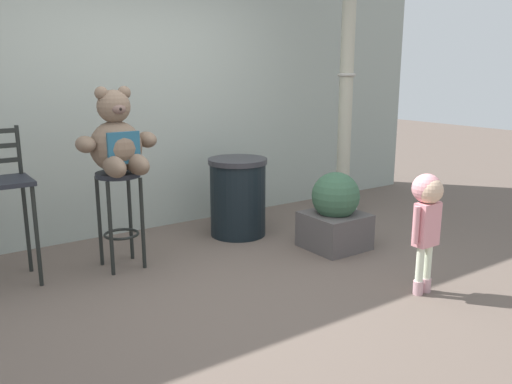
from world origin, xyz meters
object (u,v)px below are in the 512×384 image
teddy_bear (117,142)px  trash_bin (238,197)px  bar_stool_with_teddy (119,201)px  lamppost (345,121)px  child_walking (427,208)px  planter_with_shrub (335,214)px  bar_chair_empty (1,192)px

teddy_bear → trash_bin: bearing=9.9°
bar_stool_with_teddy → teddy_bear: size_ratio=1.18×
teddy_bear → lamppost: bearing=4.2°
child_walking → planter_with_shrub: child_walking is taller
trash_bin → teddy_bear: bearing=-170.1°
bar_stool_with_teddy → teddy_bear: bearing=-90.0°
bar_chair_empty → planter_with_shrub: (2.66, -0.84, -0.40)m
bar_stool_with_teddy → planter_with_shrub: 1.94m
bar_stool_with_teddy → bar_chair_empty: size_ratio=0.67×
child_walking → bar_chair_empty: bearing=-164.1°
bar_chair_empty → child_walking: bearing=-38.2°
child_walking → bar_chair_empty: 3.18m
trash_bin → bar_chair_empty: size_ratio=0.64×
trash_bin → bar_chair_empty: bar_chair_empty is taller
lamppost → planter_with_shrub: (-0.89, -0.83, -0.74)m
bar_stool_with_teddy → teddy_bear: 0.50m
trash_bin → bar_chair_empty: 2.17m
bar_stool_with_teddy → child_walking: (1.65, -1.79, 0.09)m
trash_bin → lamppost: lamppost is taller
bar_stool_with_teddy → bar_chair_empty: bar_chair_empty is taller
teddy_bear → bar_chair_empty: size_ratio=0.57×
bar_stool_with_teddy → bar_chair_empty: 0.88m
child_walking → lamppost: 2.26m
bar_chair_empty → planter_with_shrub: bearing=-17.5°
child_walking → lamppost: lamppost is taller
bar_stool_with_teddy → lamppost: lamppost is taller
trash_bin → bar_chair_empty: (-2.14, -0.02, 0.33)m
bar_stool_with_teddy → bar_chair_empty: (-0.85, 0.18, 0.15)m
bar_chair_empty → bar_stool_with_teddy: bearing=-11.6°
child_walking → planter_with_shrub: (0.16, 1.13, -0.33)m
bar_stool_with_teddy → planter_with_shrub: (1.81, -0.66, -0.24)m
trash_bin → planter_with_shrub: size_ratio=1.08×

